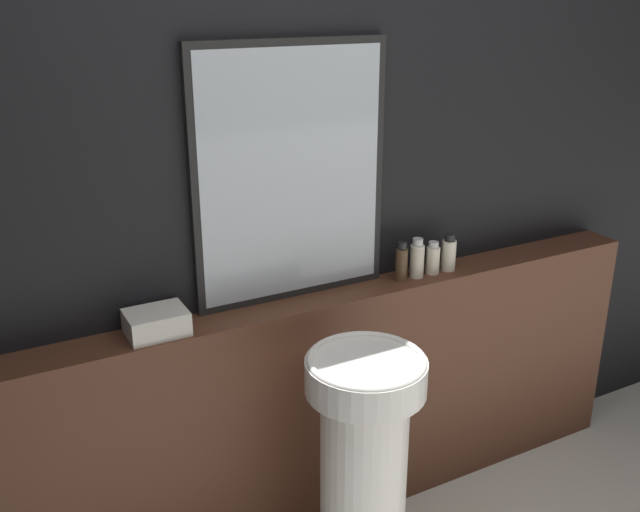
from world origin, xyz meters
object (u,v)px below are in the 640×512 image
(pedestal_sink, at_px, (364,467))
(mirror, at_px, (292,175))
(lotion_bottle, at_px, (433,259))
(conditioner_bottle, at_px, (417,259))
(towel_stack, at_px, (156,322))
(shampoo_bottle, at_px, (401,263))
(body_wash_bottle, at_px, (449,254))

(pedestal_sink, bearing_deg, mirror, 93.38)
(lotion_bottle, bearing_deg, pedestal_sink, -144.28)
(pedestal_sink, height_order, mirror, mirror)
(conditioner_bottle, height_order, lotion_bottle, conditioner_bottle)
(towel_stack, xyz_separation_m, conditioner_bottle, (1.00, 0.00, 0.03))
(pedestal_sink, relative_size, towel_stack, 4.82)
(mirror, distance_m, shampoo_bottle, 0.56)
(pedestal_sink, height_order, towel_stack, towel_stack)
(towel_stack, bearing_deg, pedestal_sink, -35.52)
(shampoo_bottle, relative_size, body_wash_bottle, 1.03)
(towel_stack, distance_m, conditioner_bottle, 1.00)
(pedestal_sink, bearing_deg, towel_stack, 144.48)
(mirror, relative_size, conditioner_bottle, 5.74)
(conditioner_bottle, xyz_separation_m, body_wash_bottle, (0.15, -0.00, -0.00))
(pedestal_sink, distance_m, lotion_bottle, 0.83)
(pedestal_sink, distance_m, mirror, 0.99)
(conditioner_bottle, relative_size, body_wash_bottle, 1.05)
(shampoo_bottle, bearing_deg, lotion_bottle, -0.00)
(mirror, height_order, body_wash_bottle, mirror)
(pedestal_sink, height_order, lotion_bottle, lotion_bottle)
(lotion_bottle, bearing_deg, conditioner_bottle, 180.00)
(pedestal_sink, relative_size, lotion_bottle, 7.10)
(mirror, relative_size, lotion_bottle, 6.89)
(body_wash_bottle, bearing_deg, mirror, 174.13)
(pedestal_sink, bearing_deg, conditioner_bottle, 39.86)
(mirror, bearing_deg, pedestal_sink, -86.62)
(conditioner_bottle, bearing_deg, shampoo_bottle, -180.00)
(mirror, height_order, shampoo_bottle, mirror)
(shampoo_bottle, xyz_separation_m, conditioner_bottle, (0.07, 0.00, 0.00))
(towel_stack, bearing_deg, conditioner_bottle, 0.00)
(pedestal_sink, distance_m, body_wash_bottle, 0.88)
(body_wash_bottle, bearing_deg, lotion_bottle, -180.00)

